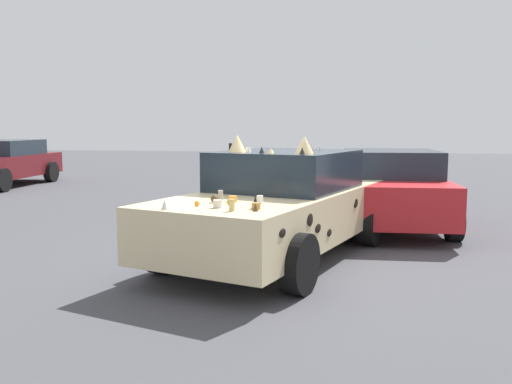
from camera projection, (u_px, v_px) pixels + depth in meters
name	position (u px, v px, depth m)	size (l,w,h in m)	color
ground_plane	(278.00, 258.00, 7.45)	(60.00, 60.00, 0.00)	#47474C
art_car_decorated	(280.00, 205.00, 7.41)	(4.67, 3.02, 1.67)	beige
parked_sedan_row_back_center	(389.00, 188.00, 9.81)	(4.25, 2.09, 1.36)	red
parked_sedan_row_back_far	(0.00, 163.00, 16.26)	(4.47, 2.21, 1.36)	#5B1419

